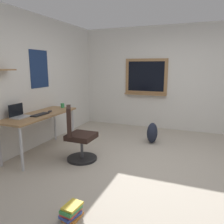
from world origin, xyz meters
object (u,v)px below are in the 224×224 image
(office_chair, at_px, (78,137))
(computer_mouse, at_px, (50,111))
(backpack, at_px, (152,133))
(laptop, at_px, (19,114))
(desk, at_px, (40,118))
(book_stack_on_floor, at_px, (71,212))
(keyboard, at_px, (40,115))
(coffee_mug, at_px, (63,105))

(office_chair, bearing_deg, computer_mouse, 71.74)
(office_chair, distance_m, backpack, 1.71)
(backpack, bearing_deg, laptop, 130.58)
(desk, height_order, book_stack_on_floor, desk)
(backpack, bearing_deg, desk, 125.98)
(backpack, height_order, book_stack_on_floor, backpack)
(desk, relative_size, laptop, 5.13)
(desk, distance_m, book_stack_on_floor, 2.16)
(desk, xyz_separation_m, office_chair, (-0.04, -0.81, -0.26))
(office_chair, relative_size, computer_mouse, 9.13)
(computer_mouse, xyz_separation_m, book_stack_on_floor, (-1.61, -1.46, -0.69))
(keyboard, relative_size, backpack, 0.85)
(desk, xyz_separation_m, coffee_mug, (0.70, -0.02, 0.12))
(book_stack_on_floor, bearing_deg, coffee_mug, 35.62)
(office_chair, bearing_deg, desk, 86.87)
(keyboard, bearing_deg, desk, 42.23)
(office_chair, bearing_deg, keyboard, 92.70)
(keyboard, distance_m, book_stack_on_floor, 2.08)
(computer_mouse, distance_m, book_stack_on_floor, 2.27)
(desk, bearing_deg, coffee_mug, -1.83)
(book_stack_on_floor, bearing_deg, office_chair, 27.65)
(coffee_mug, height_order, backpack, coffee_mug)
(desk, distance_m, backpack, 2.29)
(computer_mouse, bearing_deg, keyboard, 180.00)
(computer_mouse, height_order, coffee_mug, coffee_mug)
(backpack, bearing_deg, office_chair, 143.66)
(laptop, height_order, coffee_mug, laptop)
(computer_mouse, bearing_deg, laptop, 159.13)
(desk, height_order, office_chair, office_chair)
(office_chair, relative_size, keyboard, 2.57)
(laptop, bearing_deg, computer_mouse, -20.87)
(office_chair, height_order, book_stack_on_floor, office_chair)
(desk, bearing_deg, backpack, -54.02)
(laptop, bearing_deg, book_stack_on_floor, -122.11)
(keyboard, bearing_deg, coffee_mug, 3.69)
(desk, bearing_deg, book_stack_on_floor, -132.61)
(book_stack_on_floor, bearing_deg, backpack, -6.11)
(keyboard, relative_size, coffee_mug, 4.02)
(laptop, xyz_separation_m, keyboard, (0.28, -0.21, -0.04))
(coffee_mug, distance_m, backpack, 1.99)
(keyboard, height_order, computer_mouse, computer_mouse)
(laptop, relative_size, backpack, 0.71)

